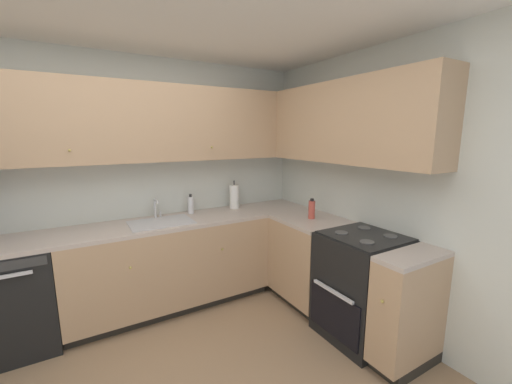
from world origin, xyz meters
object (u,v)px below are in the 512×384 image
at_px(soap_bottle, 191,205).
at_px(oil_bottle, 312,209).
at_px(dishwasher, 15,298).
at_px(oven_range, 362,285).
at_px(paper_towel_roll, 234,196).

distance_m(soap_bottle, oil_bottle, 1.29).
relative_size(dishwasher, oven_range, 0.83).
distance_m(dishwasher, oil_bottle, 2.71).
height_order(paper_towel_roll, oil_bottle, paper_towel_roll).
bearing_deg(paper_towel_roll, oven_range, -71.49).
xyz_separation_m(dishwasher, oil_bottle, (2.56, -0.65, 0.57)).
bearing_deg(dishwasher, oven_range, -27.02).
relative_size(dishwasher, paper_towel_roll, 2.62).
distance_m(soap_bottle, paper_towel_roll, 0.52).
bearing_deg(paper_towel_roll, oil_bottle, -59.54).
bearing_deg(oven_range, oil_bottle, 91.63).
bearing_deg(paper_towel_roll, soap_bottle, 177.79).
xyz_separation_m(oven_range, paper_towel_roll, (-0.49, 1.48, 0.59)).
height_order(soap_bottle, paper_towel_roll, paper_towel_roll).
height_order(dishwasher, paper_towel_roll, paper_towel_roll).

